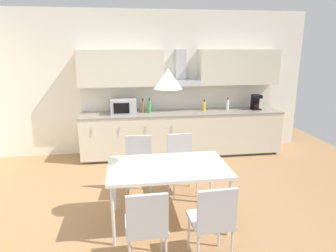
{
  "coord_description": "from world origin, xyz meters",
  "views": [
    {
      "loc": [
        -0.33,
        -3.49,
        2.12
      ],
      "look_at": [
        0.28,
        0.68,
        1.0
      ],
      "focal_mm": 32.0,
      "sensor_mm": 36.0,
      "label": 1
    }
  ],
  "objects_px": {
    "pendant_lamp": "(168,79)",
    "chair_near_right": "(213,217)",
    "microwave": "(124,106)",
    "bottle_white": "(228,105)",
    "bottle_yellow": "(204,106)",
    "chair_near_left": "(147,222)",
    "bottle_brown": "(143,106)",
    "chair_far_left": "(139,160)",
    "coffee_maker": "(256,102)",
    "bottle_green": "(149,106)",
    "dining_table": "(168,169)",
    "chair_far_right": "(181,158)"
  },
  "relations": [
    {
      "from": "chair_near_right",
      "to": "chair_near_left",
      "type": "xyz_separation_m",
      "value": [
        -0.64,
        -0.0,
        0.0
      ]
    },
    {
      "from": "chair_near_right",
      "to": "chair_far_left",
      "type": "xyz_separation_m",
      "value": [
        -0.64,
        1.62,
        0.0
      ]
    },
    {
      "from": "bottle_brown",
      "to": "pendant_lamp",
      "type": "bearing_deg",
      "value": -86.76
    },
    {
      "from": "bottle_brown",
      "to": "pendant_lamp",
      "type": "relative_size",
      "value": 0.87
    },
    {
      "from": "microwave",
      "to": "chair_near_left",
      "type": "bearing_deg",
      "value": -86.57
    },
    {
      "from": "chair_far_left",
      "to": "microwave",
      "type": "bearing_deg",
      "value": 97.11
    },
    {
      "from": "chair_far_left",
      "to": "pendant_lamp",
      "type": "bearing_deg",
      "value": -68.83
    },
    {
      "from": "bottle_brown",
      "to": "chair_near_left",
      "type": "relative_size",
      "value": 0.32
    },
    {
      "from": "microwave",
      "to": "bottle_yellow",
      "type": "xyz_separation_m",
      "value": [
        1.58,
        0.02,
        -0.04
      ]
    },
    {
      "from": "coffee_maker",
      "to": "chair_near_left",
      "type": "distance_m",
      "value": 4.08
    },
    {
      "from": "microwave",
      "to": "bottle_green",
      "type": "height_order",
      "value": "bottle_green"
    },
    {
      "from": "microwave",
      "to": "bottle_white",
      "type": "height_order",
      "value": "microwave"
    },
    {
      "from": "bottle_brown",
      "to": "bottle_yellow",
      "type": "distance_m",
      "value": 1.21
    },
    {
      "from": "microwave",
      "to": "bottle_yellow",
      "type": "distance_m",
      "value": 1.58
    },
    {
      "from": "coffee_maker",
      "to": "bottle_green",
      "type": "xyz_separation_m",
      "value": [
        -2.17,
        -0.01,
        -0.03
      ]
    },
    {
      "from": "bottle_green",
      "to": "bottle_yellow",
      "type": "xyz_separation_m",
      "value": [
        1.09,
        0.01,
        -0.02
      ]
    },
    {
      "from": "coffee_maker",
      "to": "bottle_white",
      "type": "relative_size",
      "value": 1.18
    },
    {
      "from": "microwave",
      "to": "chair_near_left",
      "type": "xyz_separation_m",
      "value": [
        0.19,
        -3.19,
        -0.49
      ]
    },
    {
      "from": "chair_far_left",
      "to": "bottle_yellow",
      "type": "bearing_deg",
      "value": 48.84
    },
    {
      "from": "chair_far_right",
      "to": "coffee_maker",
      "type": "bearing_deg",
      "value": 40.92
    },
    {
      "from": "bottle_brown",
      "to": "bottle_yellow",
      "type": "relative_size",
      "value": 1.2
    },
    {
      "from": "bottle_brown",
      "to": "bottle_white",
      "type": "xyz_separation_m",
      "value": [
        1.7,
        -0.0,
        -0.01
      ]
    },
    {
      "from": "bottle_green",
      "to": "chair_near_right",
      "type": "bearing_deg",
      "value": -83.93
    },
    {
      "from": "bottle_yellow",
      "to": "chair_near_right",
      "type": "height_order",
      "value": "bottle_yellow"
    },
    {
      "from": "bottle_green",
      "to": "bottle_white",
      "type": "height_order",
      "value": "bottle_green"
    },
    {
      "from": "bottle_green",
      "to": "dining_table",
      "type": "distance_m",
      "value": 2.41
    },
    {
      "from": "bottle_white",
      "to": "pendant_lamp",
      "type": "xyz_separation_m",
      "value": [
        -1.57,
        -2.43,
        0.79
      ]
    },
    {
      "from": "bottle_white",
      "to": "chair_far_right",
      "type": "xyz_separation_m",
      "value": [
        -1.25,
        -1.62,
        -0.46
      ]
    },
    {
      "from": "bottle_brown",
      "to": "chair_far_right",
      "type": "height_order",
      "value": "bottle_brown"
    },
    {
      "from": "bottle_white",
      "to": "pendant_lamp",
      "type": "relative_size",
      "value": 0.8
    },
    {
      "from": "chair_near_left",
      "to": "chair_far_right",
      "type": "height_order",
      "value": "same"
    },
    {
      "from": "bottle_green",
      "to": "chair_far_left",
      "type": "xyz_separation_m",
      "value": [
        -0.3,
        -1.58,
        -0.47
      ]
    },
    {
      "from": "microwave",
      "to": "bottle_brown",
      "type": "distance_m",
      "value": 0.38
    },
    {
      "from": "dining_table",
      "to": "chair_far_right",
      "type": "relative_size",
      "value": 1.63
    },
    {
      "from": "microwave",
      "to": "bottle_white",
      "type": "relative_size",
      "value": 1.88
    },
    {
      "from": "bottle_brown",
      "to": "bottle_white",
      "type": "height_order",
      "value": "bottle_brown"
    },
    {
      "from": "pendant_lamp",
      "to": "chair_near_right",
      "type": "bearing_deg",
      "value": -68.21
    },
    {
      "from": "coffee_maker",
      "to": "chair_far_left",
      "type": "bearing_deg",
      "value": -147.11
    },
    {
      "from": "microwave",
      "to": "dining_table",
      "type": "relative_size",
      "value": 0.34
    },
    {
      "from": "chair_near_right",
      "to": "chair_near_left",
      "type": "bearing_deg",
      "value": -179.99
    },
    {
      "from": "pendant_lamp",
      "to": "chair_far_left",
      "type": "bearing_deg",
      "value": 111.17
    },
    {
      "from": "bottle_yellow",
      "to": "bottle_white",
      "type": "xyz_separation_m",
      "value": [
        0.49,
        0.03,
        0.01
      ]
    },
    {
      "from": "chair_near_right",
      "to": "pendant_lamp",
      "type": "height_order",
      "value": "pendant_lamp"
    },
    {
      "from": "chair_near_right",
      "to": "chair_far_left",
      "type": "distance_m",
      "value": 1.74
    },
    {
      "from": "bottle_white",
      "to": "chair_far_left",
      "type": "bearing_deg",
      "value": -139.32
    },
    {
      "from": "bottle_yellow",
      "to": "pendant_lamp",
      "type": "bearing_deg",
      "value": -114.14
    },
    {
      "from": "bottle_yellow",
      "to": "chair_far_left",
      "type": "distance_m",
      "value": 2.15
    },
    {
      "from": "chair_near_left",
      "to": "chair_far_right",
      "type": "xyz_separation_m",
      "value": [
        0.63,
        1.62,
        0.0
      ]
    },
    {
      "from": "bottle_white",
      "to": "chair_far_left",
      "type": "height_order",
      "value": "bottle_white"
    },
    {
      "from": "bottle_white",
      "to": "microwave",
      "type": "bearing_deg",
      "value": -178.64
    }
  ]
}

